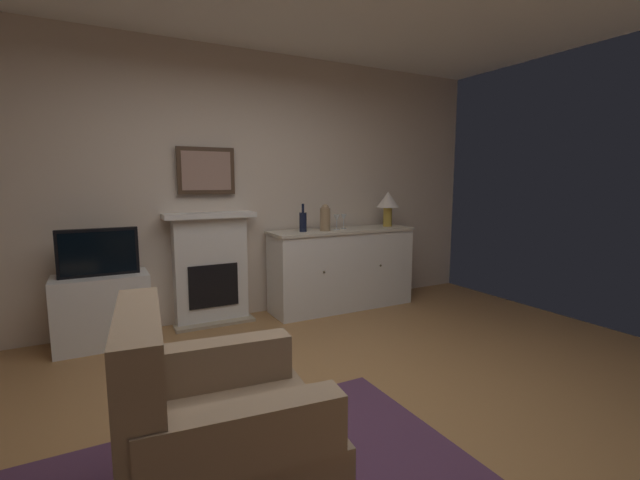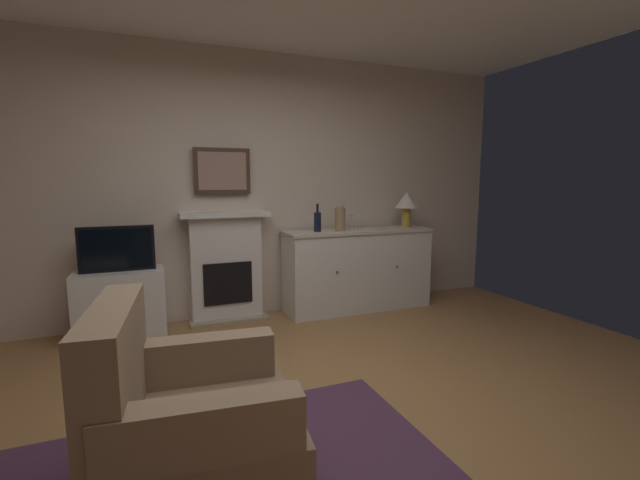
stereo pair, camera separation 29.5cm
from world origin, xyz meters
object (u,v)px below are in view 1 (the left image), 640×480
object	(u,v)px
tv_set	(98,252)
vase_decorative	(325,218)
sideboard_cabinet	(342,268)
table_lamp	(388,202)
wine_glass_left	(337,218)
fireplace_unit	(211,268)
framed_picture	(206,171)
wine_glass_center	(344,218)
wine_bottle	(303,221)
armchair	(214,430)
tv_cabinet	(103,310)

from	to	relation	value
tv_set	vase_decorative	bearing A→B (deg)	-1.12
sideboard_cabinet	tv_set	bearing A→B (deg)	-179.80
table_lamp	wine_glass_left	bearing A→B (deg)	-178.55
fireplace_unit	table_lamp	bearing A→B (deg)	-5.03
framed_picture	wine_glass_center	world-z (taller)	framed_picture
fireplace_unit	tv_set	xyz separation A→B (m)	(-0.97, -0.19, 0.27)
tv_set	table_lamp	bearing A→B (deg)	0.16
table_lamp	wine_bottle	size ratio (longest dim) A/B	1.38
sideboard_cabinet	wine_glass_left	bearing A→B (deg)	-167.71
wine_glass_left	armchair	bearing A→B (deg)	-130.00
sideboard_cabinet	wine_glass_center	xyz separation A→B (m)	(0.03, 0.02, 0.56)
wine_glass_center	wine_bottle	bearing A→B (deg)	-176.22
vase_decorative	tv_cabinet	size ratio (longest dim) A/B	0.38
vase_decorative	armchair	xyz separation A→B (m)	(-1.78, -2.27, -0.64)
sideboard_cabinet	armchair	xyz separation A→B (m)	(-2.02, -2.32, -0.06)
wine_bottle	armchair	world-z (taller)	wine_bottle
armchair	framed_picture	bearing A→B (deg)	76.46
wine_glass_center	vase_decorative	size ratio (longest dim) A/B	0.59
framed_picture	wine_bottle	size ratio (longest dim) A/B	1.90
tv_set	framed_picture	bearing A→B (deg)	13.31
fireplace_unit	sideboard_cabinet	size ratio (longest dim) A/B	0.67
framed_picture	tv_cabinet	distance (m)	1.55
wine_bottle	tv_set	xyz separation A→B (m)	(-1.90, 0.00, -0.17)
sideboard_cabinet	wine_glass_center	bearing A→B (deg)	36.41
wine_glass_left	tv_cabinet	world-z (taller)	wine_glass_left
sideboard_cabinet	wine_glass_left	size ratio (longest dim) A/B	9.92
framed_picture	wine_glass_left	distance (m)	1.43
vase_decorative	wine_bottle	bearing A→B (deg)	171.02
wine_bottle	wine_glass_center	distance (m)	0.51
wine_glass_left	tv_set	xyz separation A→B (m)	(-2.30, 0.01, -0.19)
fireplace_unit	armchair	bearing A→B (deg)	-103.77
sideboard_cabinet	wine_bottle	world-z (taller)	wine_bottle
wine_glass_center	vase_decorative	bearing A→B (deg)	-165.13
framed_picture	tv_cabinet	bearing A→B (deg)	-167.99
fireplace_unit	table_lamp	distance (m)	2.11
framed_picture	tv_cabinet	xyz separation A→B (m)	(-0.97, -0.21, -1.19)
wine_glass_center	tv_set	world-z (taller)	wine_glass_center
wine_bottle	vase_decorative	xyz separation A→B (m)	(0.24, -0.04, 0.03)
wine_glass_center	tv_cabinet	bearing A→B (deg)	-179.84
tv_cabinet	framed_picture	bearing A→B (deg)	12.01
table_lamp	wine_glass_center	size ratio (longest dim) A/B	2.42
vase_decorative	sideboard_cabinet	bearing A→B (deg)	11.72
tv_cabinet	armchair	bearing A→B (deg)	-81.21
table_lamp	tv_cabinet	world-z (taller)	table_lamp
table_lamp	tv_cabinet	size ratio (longest dim) A/B	0.53
vase_decorative	armchair	distance (m)	2.95
wine_glass_left	armchair	distance (m)	3.07
tv_cabinet	vase_decorative	bearing A→B (deg)	-1.74
sideboard_cabinet	wine_bottle	size ratio (longest dim) A/B	5.64
armchair	table_lamp	bearing A→B (deg)	41.50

